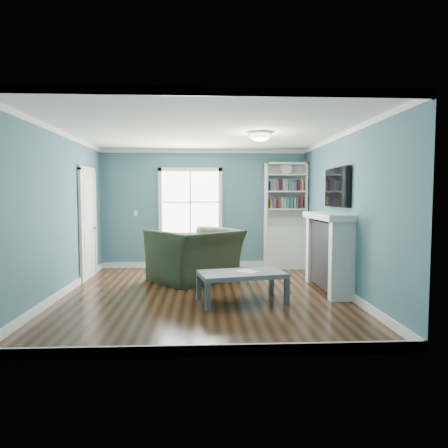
{
  "coord_description": "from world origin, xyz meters",
  "views": [
    {
      "loc": [
        0.01,
        -6.32,
        1.58
      ],
      "look_at": [
        0.34,
        0.4,
        1.11
      ],
      "focal_mm": 32.0,
      "sensor_mm": 36.0,
      "label": 1
    }
  ],
  "objects": [
    {
      "name": "floor",
      "position": [
        0.0,
        0.0,
        0.0
      ],
      "size": [
        5.0,
        5.0,
        0.0
      ],
      "primitive_type": "plane",
      "color": "black",
      "rests_on": "ground"
    },
    {
      "name": "window",
      "position": [
        -0.3,
        2.49,
        1.45
      ],
      "size": [
        1.4,
        0.06,
        1.5
      ],
      "color": "white",
      "rests_on": "room_walls"
    },
    {
      "name": "light_switch",
      "position": [
        -1.5,
        2.48,
        1.2
      ],
      "size": [
        0.08,
        0.01,
        0.12
      ],
      "primitive_type": "cube",
      "color": "white",
      "rests_on": "room_walls"
    },
    {
      "name": "fireplace",
      "position": [
        2.08,
        0.2,
        0.64
      ],
      "size": [
        0.44,
        1.58,
        1.3
      ],
      "color": "black",
      "rests_on": "ground"
    },
    {
      "name": "bookshelf",
      "position": [
        1.77,
        2.3,
        0.92
      ],
      "size": [
        0.9,
        0.35,
        2.31
      ],
      "color": "silver",
      "rests_on": "ground"
    },
    {
      "name": "coffee_table",
      "position": [
        0.56,
        -0.47,
        0.4
      ],
      "size": [
        1.36,
        0.92,
        0.45
      ],
      "rotation": [
        0.0,
        0.0,
        0.21
      ],
      "color": "#444951",
      "rests_on": "ground"
    },
    {
      "name": "tv",
      "position": [
        2.2,
        0.2,
        1.72
      ],
      "size": [
        0.06,
        1.1,
        0.65
      ],
      "primitive_type": "cube",
      "color": "black",
      "rests_on": "fireplace"
    },
    {
      "name": "trim",
      "position": [
        0.0,
        0.0,
        1.24
      ],
      "size": [
        4.5,
        5.0,
        2.6
      ],
      "color": "white",
      "rests_on": "ground"
    },
    {
      "name": "ceiling_fixture",
      "position": [
        0.9,
        0.1,
        2.55
      ],
      "size": [
        0.38,
        0.38,
        0.15
      ],
      "color": "white",
      "rests_on": "room_walls"
    },
    {
      "name": "room_walls",
      "position": [
        0.0,
        0.0,
        1.58
      ],
      "size": [
        5.0,
        5.0,
        5.0
      ],
      "color": "#3D6A73",
      "rests_on": "ground"
    },
    {
      "name": "door",
      "position": [
        -2.22,
        1.4,
        1.07
      ],
      "size": [
        0.12,
        0.98,
        2.17
      ],
      "color": "silver",
      "rests_on": "ground"
    },
    {
      "name": "recliner",
      "position": [
        -0.16,
        1.09,
        0.64
      ],
      "size": [
        1.74,
        1.69,
        1.29
      ],
      "primitive_type": "imported",
      "rotation": [
        0.0,
        0.0,
        -2.43
      ],
      "color": "black",
      "rests_on": "ground"
    },
    {
      "name": "paper_sheet",
      "position": [
        0.65,
        -0.44,
        0.46
      ],
      "size": [
        0.37,
        0.37,
        0.0
      ],
      "primitive_type": "cube",
      "rotation": [
        0.0,
        0.0,
        0.78
      ],
      "color": "white",
      "rests_on": "coffee_table"
    }
  ]
}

